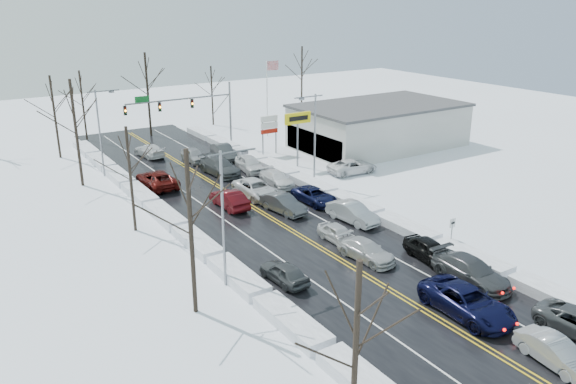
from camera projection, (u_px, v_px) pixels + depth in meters
ground at (300, 235)px, 44.08m from camera, size 160.00×160.00×0.00m
road_surface at (286, 227)px, 45.66m from camera, size 14.00×84.00×0.01m
snow_bank_left at (200, 249)px, 41.77m from camera, size 1.70×72.00×0.71m
snow_bank_right at (358, 209)px, 49.56m from camera, size 1.70×72.00×0.71m
traffic_signal_mast at (192, 107)px, 66.26m from camera, size 13.28×0.39×8.00m
tires_plus_sign at (298, 122)px, 60.51m from camera, size 3.20×0.34×6.00m
used_vehicles_sign at (269, 127)px, 65.83m from camera, size 2.20×0.22×4.65m
speed_limit_sign at (452, 227)px, 41.39m from camera, size 0.55×0.09×2.35m
flagpole at (268, 92)px, 73.71m from camera, size 1.87×1.20×10.00m
dealership_building at (379, 125)px, 69.77m from camera, size 20.40×12.40×5.30m
streetlight_ne at (313, 132)px, 54.52m from camera, size 3.20×0.25×9.00m
streetlight_sw at (226, 208)px, 34.91m from camera, size 3.20×0.25×9.00m
streetlight_nw at (101, 126)px, 57.13m from camera, size 3.20×0.25×9.00m
tree_left_a at (357, 327)px, 20.51m from camera, size 3.60×3.60×9.00m
tree_left_b at (189, 201)px, 31.13m from camera, size 4.00×4.00×10.00m
tree_left_c at (129, 159)px, 43.10m from camera, size 3.40×3.40×8.50m
tree_left_d at (74, 112)px, 53.39m from camera, size 4.20×4.20×10.50m
tree_left_e at (53, 101)px, 63.35m from camera, size 3.80×3.80×9.50m
tree_far_b at (81, 92)px, 71.48m from camera, size 3.60×3.60×9.00m
tree_far_c at (147, 78)px, 73.53m from camera, size 4.40×4.40×11.00m
tree_far_d at (212, 84)px, 80.42m from camera, size 3.40×3.40×8.50m
tree_far_e at (302, 67)px, 88.55m from camera, size 4.20×4.20×10.50m
queued_car_1 at (553, 364)px, 28.61m from camera, size 1.97×4.41×1.41m
queued_car_2 at (466, 314)px, 33.13m from camera, size 2.98×6.12×1.68m
queued_car_3 at (366, 259)px, 40.07m from camera, size 2.41×4.92×1.38m
queued_car_4 at (338, 242)px, 42.90m from camera, size 1.62×3.97×1.35m
queued_car_5 at (283, 212)px, 48.85m from camera, size 2.29×4.93×1.56m
queued_car_6 at (256, 197)px, 52.65m from camera, size 2.67×5.66×1.56m
queued_car_7 at (220, 174)px, 59.30m from camera, size 2.86×6.06×1.71m
queued_car_8 at (194, 162)px, 63.82m from camera, size 1.90×4.57×1.55m
queued_car_11 at (470, 283)px, 36.78m from camera, size 2.50×5.79×1.66m
queued_car_12 at (429, 260)px, 39.95m from camera, size 2.34×4.68×1.53m
queued_car_13 at (352, 222)px, 46.76m from camera, size 2.18×5.09×1.63m
queued_car_14 at (315, 203)px, 51.05m from camera, size 2.49×5.04×1.37m
queued_car_15 at (277, 185)px, 55.84m from camera, size 2.15×4.88×1.39m
queued_car_16 at (250, 172)px, 60.25m from camera, size 2.59×5.17×1.69m
queued_car_17 at (224, 158)px, 65.15m from camera, size 2.27×5.09×1.62m
oncoming_car_0 at (229, 207)px, 49.94m from camera, size 1.77×4.90×1.61m
oncoming_car_1 at (157, 187)px, 55.31m from camera, size 2.91×6.03×1.65m
oncoming_car_2 at (150, 157)px, 65.92m from camera, size 2.63×5.28×1.47m
oncoming_car_3 at (284, 282)px, 36.91m from camera, size 1.86×4.14×1.38m
parked_car_0 at (352, 173)px, 59.66m from camera, size 5.62×3.01×1.50m
parked_car_1 at (344, 158)px, 65.52m from camera, size 2.62×5.13×1.43m
parked_car_2 at (302, 150)px, 68.96m from camera, size 2.11×4.47×1.48m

